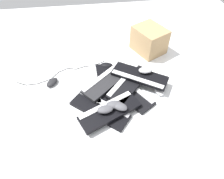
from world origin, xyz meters
The scene contains 18 objects.
ground_plane centered at (0.00, 0.00, 0.00)m, with size 3.20×3.20×0.00m, color white.
keyboard_0 centered at (0.08, 0.04, 0.01)m, with size 0.37×0.45×0.03m.
keyboard_1 centered at (-0.11, 0.15, 0.01)m, with size 0.16×0.44×0.03m.
keyboard_2 centered at (-0.15, -0.11, 0.01)m, with size 0.43×0.40×0.03m.
keyboard_3 centered at (0.10, 0.10, 0.04)m, with size 0.40×0.43×0.03m.
keyboard_4 centered at (0.19, 0.14, 0.07)m, with size 0.45×0.37×0.03m.
keyboard_5 centered at (-0.09, -0.15, 0.04)m, with size 0.46×0.32×0.03m.
keyboard_6 centered at (-0.07, 0.15, 0.04)m, with size 0.43×0.40×0.03m.
mouse_0 centered at (-0.05, -0.13, 0.08)m, with size 0.11×0.07×0.04m, color #4C4C51.
mouse_1 centered at (-0.51, 0.21, 0.02)m, with size 0.11×0.07×0.04m, color black.
mouse_2 centered at (-0.05, 0.36, 0.02)m, with size 0.11×0.07×0.04m, color black.
mouse_3 centered at (-0.12, -0.16, 0.08)m, with size 0.11×0.07×0.04m, color #4C4C51.
mouse_4 centered at (-0.02, -0.15, 0.08)m, with size 0.11×0.07×0.04m, color #4C4C51.
mouse_5 centered at (0.24, 0.16, 0.11)m, with size 0.11×0.07×0.04m, color #B7B7BC.
mouse_6 centered at (0.32, 0.01, 0.02)m, with size 0.11×0.07×0.04m, color silver.
cable_0 centered at (-0.43, 0.33, 0.00)m, with size 0.75×0.22×0.01m.
cable_1 centered at (-0.11, -0.08, 0.00)m, with size 0.25×0.36×0.01m.
cardboard_box centered at (0.37, 0.55, 0.12)m, with size 0.28×0.23×0.23m, color tan.
Camera 1 is at (-0.18, -0.96, 1.17)m, focal length 32.00 mm.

